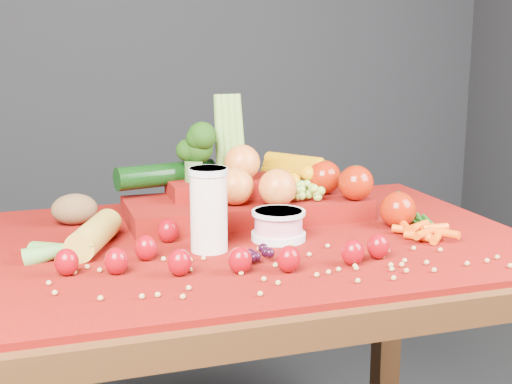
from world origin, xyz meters
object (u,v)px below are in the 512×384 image
object	(u,v)px
table	(259,287)
yogurt_bowl	(278,224)
milk_glass	(209,207)
produce_mound	(254,190)

from	to	relation	value
table	yogurt_bowl	size ratio (longest dim) A/B	10.19
milk_glass	yogurt_bowl	world-z (taller)	milk_glass
table	milk_glass	world-z (taller)	milk_glass
table	produce_mound	size ratio (longest dim) A/B	1.85
milk_glass	produce_mound	bearing A→B (deg)	53.42
milk_glass	yogurt_bowl	size ratio (longest dim) A/B	1.46
milk_glass	table	bearing A→B (deg)	25.86
milk_glass	yogurt_bowl	distance (m)	0.16
table	milk_glass	distance (m)	0.23
table	produce_mound	xyz separation A→B (m)	(0.04, 0.15, 0.17)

